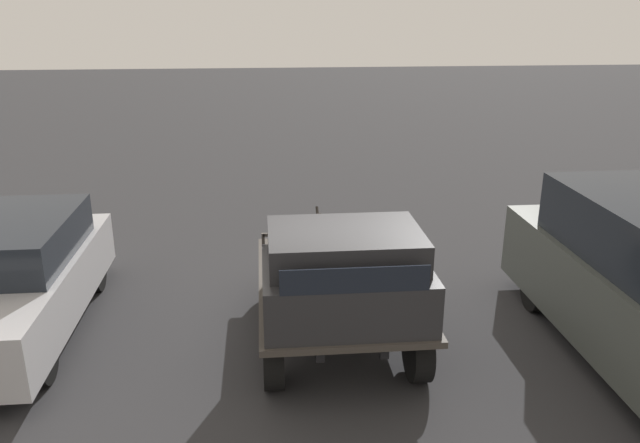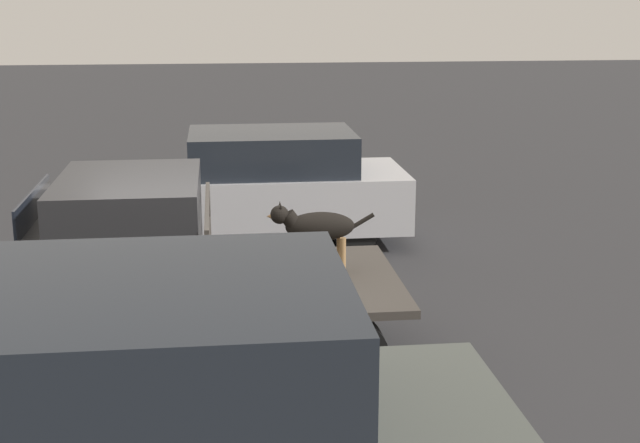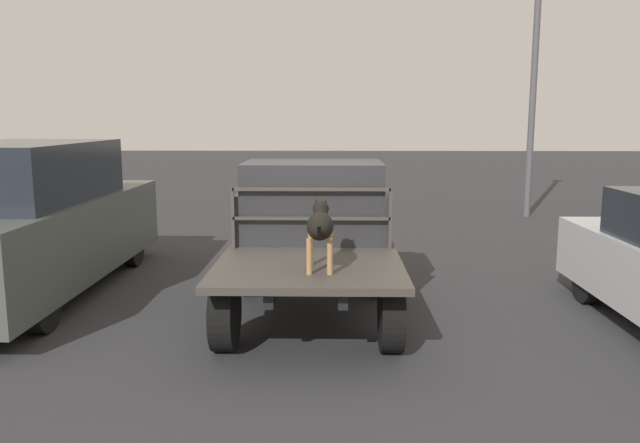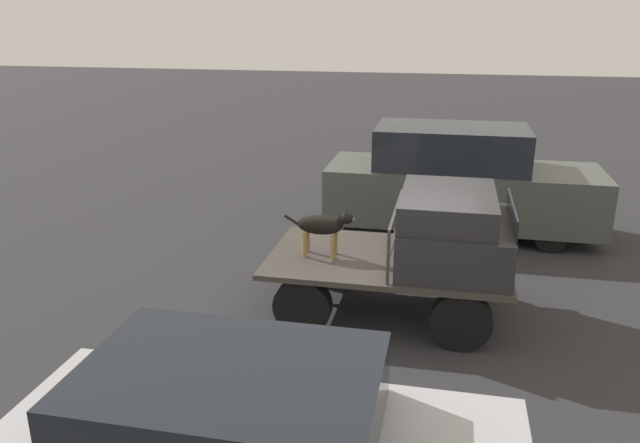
{
  "view_description": "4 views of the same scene",
  "coord_description": "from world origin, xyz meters",
  "px_view_note": "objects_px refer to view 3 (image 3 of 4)",
  "views": [
    {
      "loc": [
        7.63,
        -0.94,
        4.39
      ],
      "look_at": [
        -0.98,
        -0.13,
        1.39
      ],
      "focal_mm": 35.0,
      "sensor_mm": 36.0,
      "label": 1
    },
    {
      "loc": [
        -0.02,
        8.14,
        3.51
      ],
      "look_at": [
        -0.98,
        -0.13,
        1.39
      ],
      "focal_mm": 50.0,
      "sensor_mm": 36.0,
      "label": 2
    },
    {
      "loc": [
        -7.44,
        -0.26,
        2.46
      ],
      "look_at": [
        -0.98,
        -0.13,
        1.39
      ],
      "focal_mm": 35.0,
      "sensor_mm": 36.0,
      "label": 3
    },
    {
      "loc": [
        0.77,
        -8.45,
        4.22
      ],
      "look_at": [
        -0.98,
        -0.13,
        1.39
      ],
      "focal_mm": 35.0,
      "sensor_mm": 36.0,
      "label": 4
    }
  ],
  "objects_px": {
    "dog": "(320,226)",
    "light_pole_near": "(537,30)",
    "flatbed_truck": "(311,270)",
    "parked_pickup_far": "(32,222)"
  },
  "relations": [
    {
      "from": "light_pole_near",
      "to": "flatbed_truck",
      "type": "bearing_deg",
      "value": 147.89
    },
    {
      "from": "dog",
      "to": "parked_pickup_far",
      "type": "xyz_separation_m",
      "value": [
        1.93,
        4.04,
        -0.3
      ]
    },
    {
      "from": "flatbed_truck",
      "to": "parked_pickup_far",
      "type": "bearing_deg",
      "value": 75.58
    },
    {
      "from": "dog",
      "to": "light_pole_near",
      "type": "height_order",
      "value": "light_pole_near"
    },
    {
      "from": "dog",
      "to": "parked_pickup_far",
      "type": "distance_m",
      "value": 4.49
    },
    {
      "from": "flatbed_truck",
      "to": "light_pole_near",
      "type": "height_order",
      "value": "light_pole_near"
    },
    {
      "from": "dog",
      "to": "light_pole_near",
      "type": "distance_m",
      "value": 10.92
    },
    {
      "from": "flatbed_truck",
      "to": "dog",
      "type": "xyz_separation_m",
      "value": [
        -0.93,
        -0.13,
        0.72
      ]
    },
    {
      "from": "flatbed_truck",
      "to": "parked_pickup_far",
      "type": "xyz_separation_m",
      "value": [
        1.01,
        3.91,
        0.42
      ]
    },
    {
      "from": "flatbed_truck",
      "to": "dog",
      "type": "height_order",
      "value": "dog"
    }
  ]
}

